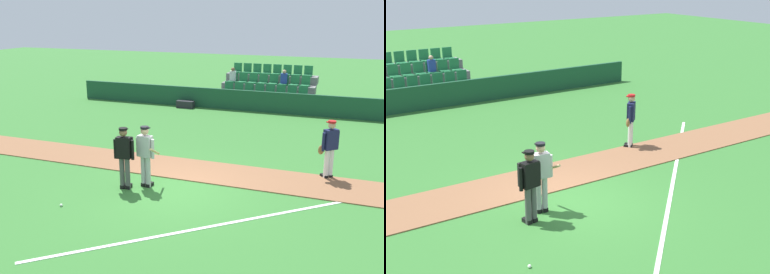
# 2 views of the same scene
# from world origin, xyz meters

# --- Properties ---
(ground_plane) EXTENTS (80.00, 80.00, 0.00)m
(ground_plane) POSITION_xyz_m (0.00, 0.00, 0.00)
(ground_plane) COLOR #33702D
(infield_dirt_path) EXTENTS (28.00, 1.86, 0.03)m
(infield_dirt_path) POSITION_xyz_m (0.00, 1.71, 0.01)
(infield_dirt_path) COLOR brown
(infield_dirt_path) RESTS_ON ground
(foul_line_chalk) EXTENTS (8.87, 8.22, 0.01)m
(foul_line_chalk) POSITION_xyz_m (3.00, -0.50, 0.01)
(foul_line_chalk) COLOR white
(foul_line_chalk) RESTS_ON ground
(dugout_fence) EXTENTS (20.00, 0.16, 1.02)m
(dugout_fence) POSITION_xyz_m (0.00, 10.82, 0.51)
(dugout_fence) COLOR #19472D
(dugout_fence) RESTS_ON ground
(stadium_bleachers) EXTENTS (5.00, 2.95, 2.05)m
(stadium_bleachers) POSITION_xyz_m (-0.00, 12.69, 0.61)
(stadium_bleachers) COLOR slate
(stadium_bleachers) RESTS_ON ground
(batter_grey_jersey) EXTENTS (0.65, 0.79, 1.76)m
(batter_grey_jersey) POSITION_xyz_m (-0.80, -0.02, 0.97)
(batter_grey_jersey) COLOR #B2B2B2
(batter_grey_jersey) RESTS_ON ground
(umpire_home_plate) EXTENTS (0.58, 0.35, 1.76)m
(umpire_home_plate) POSITION_xyz_m (-1.29, -0.35, 1.00)
(umpire_home_plate) COLOR #4C4C4C
(umpire_home_plate) RESTS_ON ground
(runner_navy_jersey) EXTENTS (0.58, 0.49, 1.76)m
(runner_navy_jersey) POSITION_xyz_m (3.93, 2.51, 0.96)
(runner_navy_jersey) COLOR white
(runner_navy_jersey) RESTS_ON ground
(baseball) EXTENTS (0.07, 0.07, 0.07)m
(baseball) POSITION_xyz_m (-2.22, -2.02, 0.04)
(baseball) COLOR white
(baseball) RESTS_ON ground
(equipment_bag) EXTENTS (0.90, 0.36, 0.36)m
(equipment_bag) POSITION_xyz_m (-3.79, 10.37, 0.18)
(equipment_bag) COLOR #232328
(equipment_bag) RESTS_ON ground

